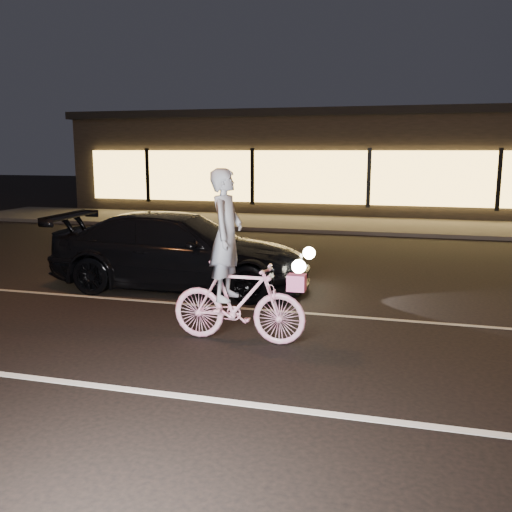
% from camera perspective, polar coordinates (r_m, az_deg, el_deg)
% --- Properties ---
extents(ground, '(90.00, 90.00, 0.00)m').
position_cam_1_polar(ground, '(7.52, 1.87, -9.86)').
color(ground, black).
rests_on(ground, ground).
extents(lane_stripe_near, '(60.00, 0.12, 0.01)m').
position_cam_1_polar(lane_stripe_near, '(6.18, -1.51, -14.51)').
color(lane_stripe_near, silver).
rests_on(lane_stripe_near, ground).
extents(lane_stripe_far, '(60.00, 0.10, 0.01)m').
position_cam_1_polar(lane_stripe_far, '(9.38, 4.77, -5.70)').
color(lane_stripe_far, gray).
rests_on(lane_stripe_far, ground).
extents(sidewalk, '(30.00, 4.00, 0.12)m').
position_cam_1_polar(sidewalk, '(20.09, 10.66, 3.05)').
color(sidewalk, '#383533').
rests_on(sidewalk, ground).
extents(storefront, '(25.40, 8.42, 4.20)m').
position_cam_1_polar(storefront, '(25.88, 11.98, 9.28)').
color(storefront, black).
rests_on(storefront, ground).
extents(cyclist, '(1.90, 0.65, 2.39)m').
position_cam_1_polar(cyclist, '(7.81, -2.11, -2.59)').
color(cyclist, '#ED4F96').
rests_on(cyclist, ground).
extents(sedan, '(5.06, 2.24, 1.44)m').
position_cam_1_polar(sedan, '(10.99, -7.52, 0.50)').
color(sedan, black).
rests_on(sedan, ground).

